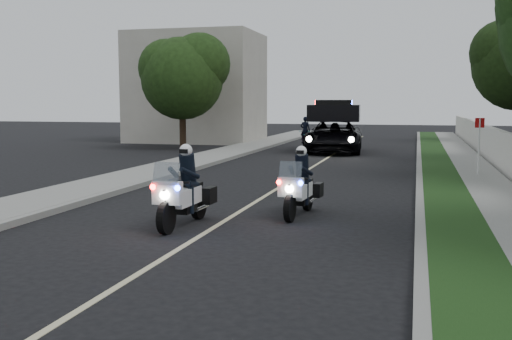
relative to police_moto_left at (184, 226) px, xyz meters
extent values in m
plane|color=black|center=(0.66, -0.07, 0.00)|extent=(120.00, 120.00, 0.00)
cube|color=gray|center=(4.76, 9.93, 0.07)|extent=(0.20, 60.00, 0.15)
cube|color=#193814|center=(5.46, 9.93, 0.08)|extent=(1.20, 60.00, 0.16)
cube|color=gray|center=(6.76, 9.93, 0.08)|extent=(1.40, 60.00, 0.16)
cube|color=gray|center=(-3.44, 9.93, 0.07)|extent=(0.20, 60.00, 0.15)
cube|color=gray|center=(-4.54, 9.93, 0.08)|extent=(2.00, 60.00, 0.16)
cube|color=#A8A396|center=(-9.34, 25.93, 3.50)|extent=(8.00, 6.00, 7.00)
cube|color=#BFB78C|center=(0.66, 9.93, 0.00)|extent=(0.12, 50.00, 0.01)
imported|color=black|center=(0.53, 19.57, 0.00)|extent=(3.19, 6.11, 2.87)
imported|color=black|center=(-1.51, 22.47, 0.00)|extent=(0.83, 1.91, 0.97)
imported|color=black|center=(-1.51, 22.47, 0.00)|extent=(0.59, 0.41, 1.56)
camera|label=1|loc=(4.65, -11.65, 2.56)|focal=42.61mm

